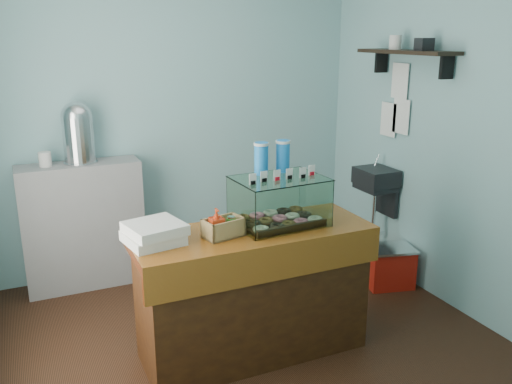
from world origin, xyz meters
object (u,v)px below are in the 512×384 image
coffee_urn (78,131)px  red_cooler (389,266)px  display_case (278,198)px  counter (253,291)px

coffee_urn → red_cooler: coffee_urn is taller
display_case → red_cooler: size_ratio=1.31×
counter → display_case: display_case is taller
red_cooler → display_case: bearing=-149.8°
counter → coffee_urn: bearing=118.7°
counter → coffee_urn: (-0.87, 1.59, 0.91)m
display_case → coffee_urn: 1.89m
counter → display_case: (0.22, 0.07, 0.61)m
counter → red_cooler: 1.60m
coffee_urn → red_cooler: size_ratio=1.10×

